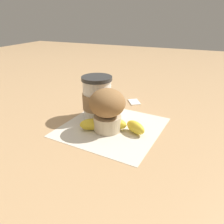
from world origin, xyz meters
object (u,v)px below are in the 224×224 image
object	(u,v)px
muffin	(107,108)
banana	(113,125)
sugar_packet	(134,101)
coffee_cup	(97,98)

from	to	relation	value
muffin	banana	bearing A→B (deg)	10.33
muffin	banana	world-z (taller)	muffin
banana	sugar_packet	bearing A→B (deg)	93.54
muffin	banana	xyz separation A→B (m)	(0.02, 0.00, -0.04)
coffee_cup	muffin	distance (m)	0.08
muffin	sugar_packet	bearing A→B (deg)	89.22
coffee_cup	sugar_packet	distance (m)	0.17
muffin	banana	size ratio (longest dim) A/B	0.64
coffee_cup	banana	distance (m)	0.10
sugar_packet	banana	bearing A→B (deg)	-86.46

